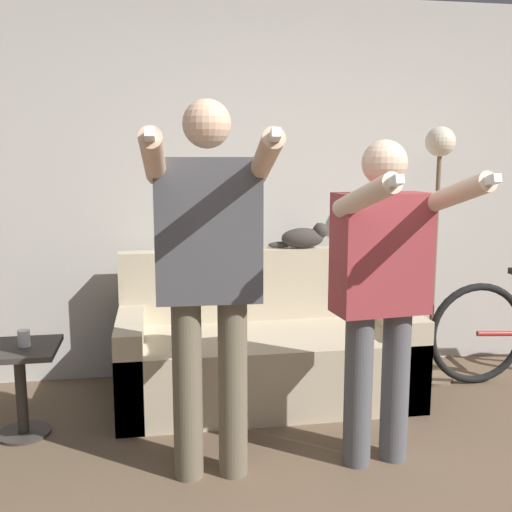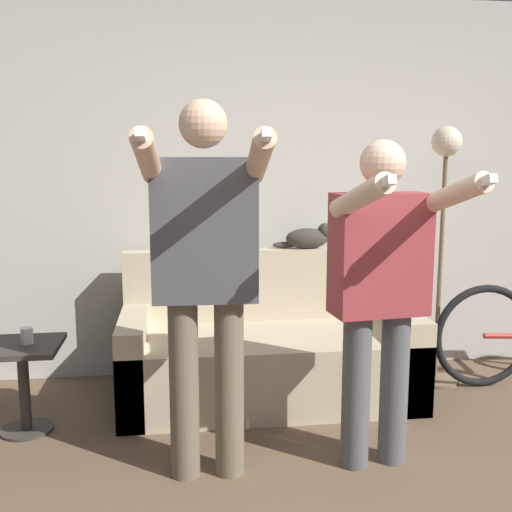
% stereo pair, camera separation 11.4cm
% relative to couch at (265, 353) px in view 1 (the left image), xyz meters
% --- Properties ---
extents(wall_back, '(10.00, 0.05, 2.60)m').
position_rel_couch_xyz_m(wall_back, '(0.16, 0.53, 1.01)').
color(wall_back, beige).
rests_on(wall_back, ground_plane).
extents(couch, '(1.84, 0.84, 0.91)m').
position_rel_couch_xyz_m(couch, '(0.00, 0.00, 0.00)').
color(couch, beige).
rests_on(couch, ground_plane).
extents(person_left, '(0.56, 0.67, 1.78)m').
position_rel_couch_xyz_m(person_left, '(-0.43, -0.94, 0.76)').
color(person_left, '#6B604C').
rests_on(person_left, ground_plane).
extents(person_right, '(0.57, 0.70, 1.61)m').
position_rel_couch_xyz_m(person_right, '(0.40, -0.94, 0.65)').
color(person_right, '#56565B').
rests_on(person_right, ground_plane).
extents(cat, '(0.41, 0.14, 0.17)m').
position_rel_couch_xyz_m(cat, '(0.33, 0.30, 0.70)').
color(cat, '#3D3833').
rests_on(cat, couch).
extents(floor_lamp, '(0.33, 0.33, 1.72)m').
position_rel_couch_xyz_m(floor_lamp, '(1.18, 0.12, 0.92)').
color(floor_lamp, '#756047').
rests_on(floor_lamp, ground_plane).
extents(side_table, '(0.42, 0.42, 0.51)m').
position_rel_couch_xyz_m(side_table, '(-1.43, -0.32, 0.07)').
color(side_table, '#38332D').
rests_on(side_table, ground_plane).
extents(cup, '(0.07, 0.07, 0.09)m').
position_rel_couch_xyz_m(cup, '(-1.39, -0.32, 0.26)').
color(cup, white).
rests_on(cup, side_table).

